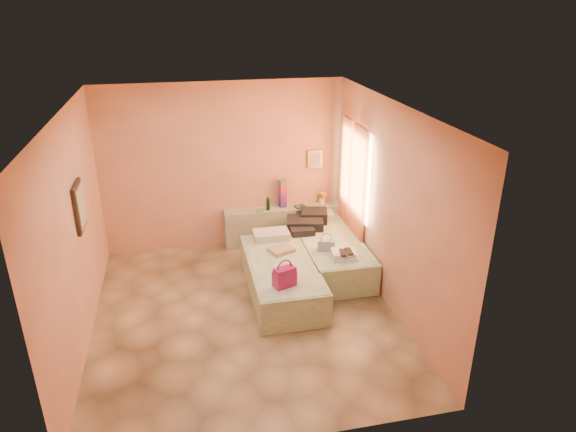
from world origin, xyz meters
name	(u,v)px	position (x,y,z in m)	size (l,w,h in m)	color
ground	(245,314)	(0.00, 0.00, 0.00)	(4.50, 4.50, 0.00)	tan
room_walls	(250,176)	(0.21, 0.57, 1.79)	(4.02, 4.51, 2.81)	#EE9E7F
headboard_ledge	(284,225)	(0.98, 2.10, 0.33)	(2.05, 0.30, 0.65)	#B4BB99
bed_left	(282,277)	(0.60, 0.45, 0.25)	(0.90, 2.00, 0.50)	beige
bed_right	(329,253)	(1.50, 1.05, 0.25)	(0.90, 2.00, 0.50)	beige
water_bottle	(268,204)	(0.70, 2.05, 0.76)	(0.06, 0.06, 0.22)	#153B1F
rainbow_box	(283,193)	(0.97, 2.15, 0.90)	(0.11, 0.11, 0.49)	#A51462
small_dish	(260,210)	(0.56, 2.04, 0.66)	(0.12, 0.12, 0.03)	#50926F
green_book	(300,206)	(1.26, 2.05, 0.67)	(0.18, 0.13, 0.03)	#26472D
flower_vase	(322,196)	(1.69, 2.17, 0.77)	(0.19, 0.19, 0.25)	white
magenta_handbag	(285,277)	(0.51, -0.20, 0.64)	(0.29, 0.16, 0.27)	#A51462
khaki_garment	(281,250)	(0.66, 0.77, 0.53)	(0.34, 0.27, 0.06)	tan
clothes_pile	(308,222)	(1.27, 1.55, 0.60)	(0.64, 0.64, 0.19)	black
blue_handbag	(326,245)	(1.33, 0.67, 0.58)	(0.25, 0.11, 0.16)	#394589
towel_stack	(345,254)	(1.53, 0.38, 0.55)	(0.35, 0.30, 0.10)	white
sandal_pair	(346,252)	(1.53, 0.33, 0.61)	(0.16, 0.22, 0.02)	black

